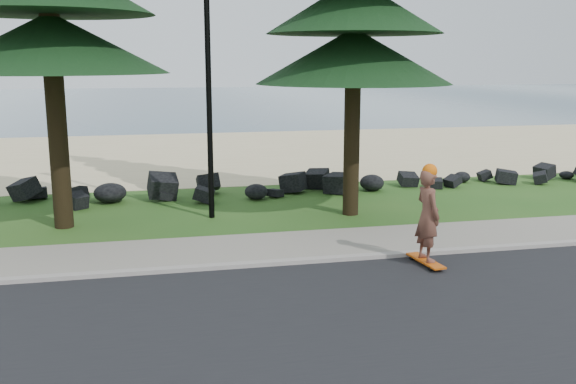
# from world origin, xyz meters

# --- Properties ---
(ground) EXTENTS (160.00, 160.00, 0.00)m
(ground) POSITION_xyz_m (0.00, 0.00, 0.00)
(ground) COLOR #245119
(ground) RESTS_ON ground
(road) EXTENTS (160.00, 7.00, 0.02)m
(road) POSITION_xyz_m (0.00, -4.50, 0.01)
(road) COLOR black
(road) RESTS_ON ground
(kerb) EXTENTS (160.00, 0.20, 0.10)m
(kerb) POSITION_xyz_m (0.00, -0.90, 0.05)
(kerb) COLOR #9D958E
(kerb) RESTS_ON ground
(sidewalk) EXTENTS (160.00, 2.00, 0.08)m
(sidewalk) POSITION_xyz_m (0.00, 0.20, 0.04)
(sidewalk) COLOR gray
(sidewalk) RESTS_ON ground
(beach_sand) EXTENTS (160.00, 15.00, 0.01)m
(beach_sand) POSITION_xyz_m (0.00, 14.50, 0.01)
(beach_sand) COLOR #CAB886
(beach_sand) RESTS_ON ground
(ocean) EXTENTS (160.00, 58.00, 0.01)m
(ocean) POSITION_xyz_m (0.00, 51.00, 0.00)
(ocean) COLOR #355266
(ocean) RESTS_ON ground
(seawall_boulders) EXTENTS (60.00, 2.40, 1.10)m
(seawall_boulders) POSITION_xyz_m (0.00, 5.60, 0.00)
(seawall_boulders) COLOR black
(seawall_boulders) RESTS_ON ground
(lamp_post) EXTENTS (0.25, 0.14, 8.14)m
(lamp_post) POSITION_xyz_m (0.00, 3.20, 4.13)
(lamp_post) COLOR black
(lamp_post) RESTS_ON ground
(skateboarder) EXTENTS (0.50, 1.08, 1.97)m
(skateboarder) POSITION_xyz_m (3.63, -1.53, 0.99)
(skateboarder) COLOR #C14D0B
(skateboarder) RESTS_ON ground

